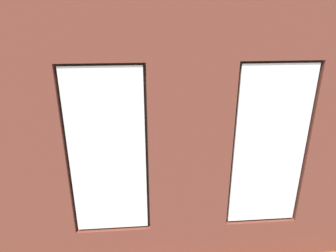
# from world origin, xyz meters

# --- Properties ---
(ground_plane) EXTENTS (6.94, 5.69, 0.10)m
(ground_plane) POSITION_xyz_m (0.00, 0.00, -0.05)
(ground_plane) COLOR brown
(brick_wall_with_windows) EXTENTS (6.34, 0.30, 3.36)m
(brick_wall_with_windows) POSITION_xyz_m (-0.00, 2.46, 1.68)
(brick_wall_with_windows) COLOR brown
(brick_wall_with_windows) RESTS_ON ground_plane
(couch_by_window) EXTENTS (1.72, 0.87, 0.80)m
(couch_by_window) POSITION_xyz_m (0.15, 1.82, 0.33)
(couch_by_window) COLOR black
(couch_by_window) RESTS_ON ground_plane
(couch_left) EXTENTS (1.00, 2.12, 0.80)m
(couch_left) POSITION_xyz_m (-2.47, 0.18, 0.33)
(couch_left) COLOR black
(couch_left) RESTS_ON ground_plane
(coffee_table) EXTENTS (1.58, 0.82, 0.43)m
(coffee_table) POSITION_xyz_m (0.27, -0.31, 0.38)
(coffee_table) COLOR olive
(coffee_table) RESTS_ON ground_plane
(cup_ceramic) EXTENTS (0.07, 0.07, 0.08)m
(cup_ceramic) POSITION_xyz_m (0.46, -0.42, 0.47)
(cup_ceramic) COLOR #33567F
(cup_ceramic) RESTS_ON coffee_table
(candle_jar) EXTENTS (0.08, 0.08, 0.10)m
(candle_jar) POSITION_xyz_m (0.27, -0.31, 0.48)
(candle_jar) COLOR #B7333D
(candle_jar) RESTS_ON coffee_table
(table_plant_small) EXTENTS (0.15, 0.15, 0.24)m
(table_plant_small) POSITION_xyz_m (-0.17, -0.46, 0.56)
(table_plant_small) COLOR #47423D
(table_plant_small) RESTS_ON coffee_table
(remote_gray) EXTENTS (0.12, 0.17, 0.02)m
(remote_gray) POSITION_xyz_m (0.15, -0.19, 0.44)
(remote_gray) COLOR #59595B
(remote_gray) RESTS_ON coffee_table
(media_console) EXTENTS (1.27, 0.42, 0.55)m
(media_console) POSITION_xyz_m (2.82, -0.23, 0.28)
(media_console) COLOR black
(media_console) RESTS_ON ground_plane
(tv_flatscreen) EXTENTS (1.03, 0.20, 0.73)m
(tv_flatscreen) POSITION_xyz_m (2.82, -0.23, 0.92)
(tv_flatscreen) COLOR black
(tv_flatscreen) RESTS_ON media_console
(papasan_chair) EXTENTS (1.15, 1.15, 0.71)m
(papasan_chair) POSITION_xyz_m (0.72, -1.72, 0.45)
(papasan_chair) COLOR olive
(papasan_chair) RESTS_ON ground_plane
(potted_plant_between_couches) EXTENTS (0.64, 0.64, 0.98)m
(potted_plant_between_couches) POSITION_xyz_m (-1.15, 1.77, 0.62)
(potted_plant_between_couches) COLOR beige
(potted_plant_between_couches) RESTS_ON ground_plane
(potted_plant_mid_room_small) EXTENTS (0.35, 0.35, 0.66)m
(potted_plant_mid_room_small) POSITION_xyz_m (-0.63, -0.66, 0.44)
(potted_plant_mid_room_small) COLOR #47423D
(potted_plant_mid_room_small) RESTS_ON ground_plane
(potted_plant_beside_window_right) EXTENTS (0.76, 0.76, 1.07)m
(potted_plant_beside_window_right) POSITION_xyz_m (1.33, 1.92, 0.72)
(potted_plant_beside_window_right) COLOR gray
(potted_plant_beside_window_right) RESTS_ON ground_plane
(potted_plant_by_left_couch) EXTENTS (0.47, 0.47, 0.66)m
(potted_plant_by_left_couch) POSITION_xyz_m (-2.07, -1.30, 0.46)
(potted_plant_by_left_couch) COLOR gray
(potted_plant_by_left_couch) RESTS_ON ground_plane
(potted_plant_corner_near_left) EXTENTS (0.84, 0.73, 1.23)m
(potted_plant_corner_near_left) POSITION_xyz_m (-2.62, -1.85, 0.77)
(potted_plant_corner_near_left) COLOR gray
(potted_plant_corner_near_left) RESTS_ON ground_plane
(potted_plant_foreground_right) EXTENTS (0.55, 0.55, 0.86)m
(potted_plant_foreground_right) POSITION_xyz_m (2.52, -1.80, 0.54)
(potted_plant_foreground_right) COLOR brown
(potted_plant_foreground_right) RESTS_ON ground_plane
(potted_plant_near_tv) EXTENTS (0.96, 1.09, 1.33)m
(potted_plant_near_tv) POSITION_xyz_m (2.27, 0.86, 0.71)
(potted_plant_near_tv) COLOR beige
(potted_plant_near_tv) RESTS_ON ground_plane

